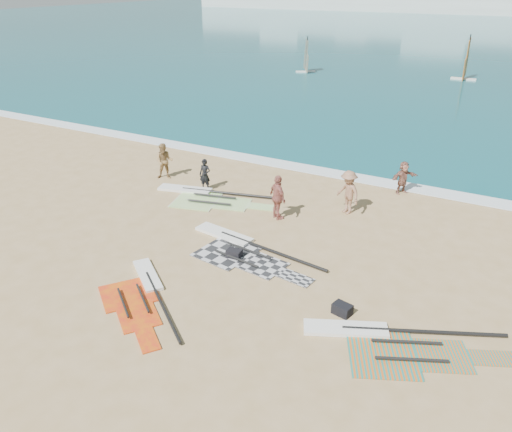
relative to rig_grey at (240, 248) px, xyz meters
The scene contains 16 objects.
ground 2.94m from the rig_grey, 84.17° to the right, with size 300.00×300.00×0.00m, color tan.
sea 129.07m from the rig_grey, 89.87° to the left, with size 300.00×240.00×0.06m, color #0E5562.
surf_line 9.38m from the rig_grey, 88.17° to the left, with size 300.00×1.20×0.04m, color white.
rig_grey is the anchor object (origin of this frame).
rig_green 5.34m from the rig_grey, 138.24° to the left, with size 6.32×3.26×0.20m.
rig_orange 7.00m from the rig_grey, 22.30° to the right, with size 5.88×3.75×0.20m.
rig_red 4.35m from the rig_grey, 107.32° to the right, with size 4.25×4.05×0.20m.
gear_bag_near 0.68m from the rig_grey, 77.40° to the right, with size 0.53×0.39×0.34m, color black.
gear_bag_far 5.22m from the rig_grey, 22.21° to the right, with size 0.57×0.40×0.34m, color black.
person_wetsuit 6.28m from the rig_grey, 136.12° to the left, with size 0.57×0.37×1.56m, color black.
beachgoer_left 8.62m from the rig_grey, 147.15° to the left, with size 0.90×0.70×1.85m, color olive.
beachgoer_mid 5.77m from the rig_grey, 64.38° to the left, with size 1.27×0.73×1.96m, color #976A50.
beachgoer_back 3.27m from the rig_grey, 89.30° to the left, with size 1.16×0.48×1.97m, color #A85D53.
beachgoer_right 9.50m from the rig_grey, 64.86° to the left, with size 1.48×0.47×1.59m, color #946050.
windsurfer_left 39.89m from the rig_grey, 110.04° to the left, with size 2.11×2.19×3.88m.
windsurfer_centre 41.24m from the rig_grey, 86.99° to the left, with size 2.47×3.00×4.48m.
Camera 1 is at (8.28, -11.39, 9.42)m, focal length 35.00 mm.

